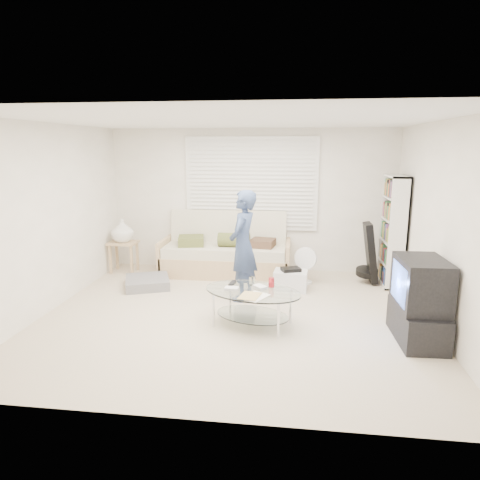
# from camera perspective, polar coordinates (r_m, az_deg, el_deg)

# --- Properties ---
(ground) EXTENTS (5.00, 5.00, 0.00)m
(ground) POSITION_cam_1_polar(r_m,az_deg,el_deg) (5.77, -0.83, -9.96)
(ground) COLOR #BDAA93
(ground) RESTS_ON ground
(room_shell) EXTENTS (5.02, 4.52, 2.51)m
(room_shell) POSITION_cam_1_polar(r_m,az_deg,el_deg) (5.84, -0.21, 6.85)
(room_shell) COLOR silver
(room_shell) RESTS_ON ground
(window_blinds) EXTENTS (2.32, 0.08, 1.62)m
(window_blinds) POSITION_cam_1_polar(r_m,az_deg,el_deg) (7.55, 1.50, 7.49)
(window_blinds) COLOR silver
(window_blinds) RESTS_ON ground
(futon_sofa) EXTENTS (2.22, 0.90, 1.09)m
(futon_sofa) POSITION_cam_1_polar(r_m,az_deg,el_deg) (7.48, -1.89, -1.84)
(futon_sofa) COLOR tan
(futon_sofa) RESTS_ON ground
(grey_floor_pillow) EXTENTS (0.86, 0.86, 0.15)m
(grey_floor_pillow) POSITION_cam_1_polar(r_m,az_deg,el_deg) (7.00, -12.24, -5.52)
(grey_floor_pillow) COLOR slate
(grey_floor_pillow) RESTS_ON ground
(side_table) EXTENTS (0.48, 0.39, 0.95)m
(side_table) POSITION_cam_1_polar(r_m,az_deg,el_deg) (7.78, -15.38, 0.92)
(side_table) COLOR tan
(side_table) RESTS_ON ground
(bookshelf) EXTENTS (0.28, 0.74, 1.76)m
(bookshelf) POSITION_cam_1_polar(r_m,az_deg,el_deg) (7.22, 19.67, 1.15)
(bookshelf) COLOR white
(bookshelf) RESTS_ON ground
(guitar_case) EXTENTS (0.35, 0.36, 0.98)m
(guitar_case) POSITION_cam_1_polar(r_m,az_deg,el_deg) (7.24, 16.90, -2.21)
(guitar_case) COLOR black
(guitar_case) RESTS_ON ground
(floor_fan) EXTENTS (0.38, 0.25, 0.61)m
(floor_fan) POSITION_cam_1_polar(r_m,az_deg,el_deg) (7.03, 8.66, -2.92)
(floor_fan) COLOR white
(floor_fan) RESTS_ON ground
(storage_bin) EXTENTS (0.54, 0.40, 0.36)m
(storage_bin) POSITION_cam_1_polar(r_m,az_deg,el_deg) (6.72, 6.76, -5.29)
(storage_bin) COLOR white
(storage_bin) RESTS_ON ground
(tv_unit) EXTENTS (0.52, 0.91, 0.97)m
(tv_unit) POSITION_cam_1_polar(r_m,az_deg,el_deg) (5.31, 22.79, -7.57)
(tv_unit) COLOR black
(tv_unit) RESTS_ON ground
(coffee_table) EXTENTS (1.39, 1.10, 0.57)m
(coffee_table) POSITION_cam_1_polar(r_m,az_deg,el_deg) (5.34, 1.66, -7.64)
(coffee_table) COLOR silver
(coffee_table) RESTS_ON ground
(standing_person) EXTENTS (0.50, 0.65, 1.60)m
(standing_person) POSITION_cam_1_polar(r_m,az_deg,el_deg) (6.12, 0.39, -0.78)
(standing_person) COLOR navy
(standing_person) RESTS_ON ground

